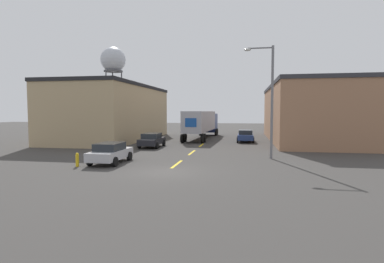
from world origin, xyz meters
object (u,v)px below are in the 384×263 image
at_px(parked_car_left_far, 152,140).
at_px(street_lamp, 269,95).
at_px(parked_car_right_far, 245,136).
at_px(fire_hydrant, 77,160).
at_px(parked_car_left_near, 110,152).
at_px(semi_truck, 202,122).
at_px(water_tower, 113,61).

height_order(parked_car_left_far, street_lamp, street_lamp).
distance_m(parked_car_right_far, fire_hydrant, 21.95).
relative_size(parked_car_right_far, parked_car_left_near, 1.00).
bearing_deg(semi_truck, parked_car_right_far, -31.96).
distance_m(parked_car_left_far, fire_hydrant, 11.60).
bearing_deg(fire_hydrant, street_lamp, 24.02).
height_order(parked_car_right_far, parked_car_left_far, same).
bearing_deg(fire_hydrant, parked_car_right_far, 59.13).
xyz_separation_m(semi_truck, fire_hydrant, (-5.31, -22.91, -1.84)).
relative_size(water_tower, street_lamp, 2.13).
relative_size(parked_car_right_far, street_lamp, 0.48).
bearing_deg(fire_hydrant, water_tower, 111.91).
xyz_separation_m(parked_car_right_far, parked_car_left_far, (-9.65, -7.35, 0.00)).
distance_m(parked_car_right_far, parked_car_left_near, 19.69).
bearing_deg(street_lamp, parked_car_left_far, 153.47).
xyz_separation_m(water_tower, fire_hydrant, (19.36, -48.14, -15.19)).
bearing_deg(street_lamp, parked_car_right_far, 97.61).
bearing_deg(semi_truck, parked_car_left_near, -97.46).
xyz_separation_m(parked_car_right_far, street_lamp, (1.74, -13.04, 4.27)).
bearing_deg(parked_car_right_far, parked_car_left_near, -119.35).
bearing_deg(parked_car_left_near, parked_car_left_far, 90.00).
xyz_separation_m(semi_truck, parked_car_left_near, (-3.70, -21.24, -1.53)).
bearing_deg(semi_truck, street_lamp, -63.37).
distance_m(parked_car_left_near, water_tower, 53.11).
distance_m(parked_car_left_far, street_lamp, 13.43).
distance_m(parked_car_right_far, parked_car_left_far, 12.13).
bearing_deg(parked_car_left_near, water_tower, 114.29).
xyz_separation_m(parked_car_left_near, parked_car_left_far, (0.00, 9.81, 0.00)).
bearing_deg(parked_car_left_far, parked_car_left_near, -90.00).
distance_m(semi_truck, parked_car_left_far, 12.11).
distance_m(semi_truck, parked_car_right_far, 7.37).
bearing_deg(street_lamp, parked_car_left_near, -160.12).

